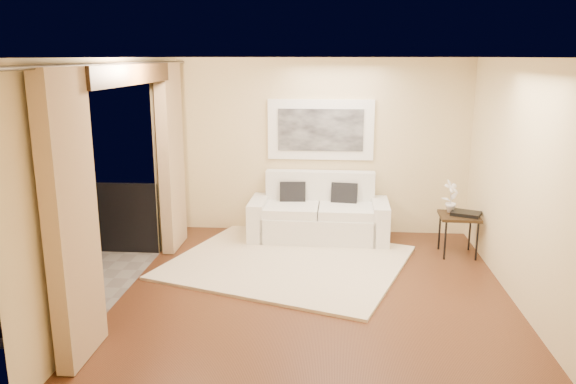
# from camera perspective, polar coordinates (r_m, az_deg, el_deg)

# --- Properties ---
(floor) EXTENTS (5.00, 5.00, 0.00)m
(floor) POSITION_cam_1_polar(r_m,az_deg,el_deg) (6.68, 2.84, -10.34)
(floor) COLOR #522C18
(floor) RESTS_ON ground
(room_shell) EXTENTS (5.00, 6.40, 5.00)m
(room_shell) POSITION_cam_1_polar(r_m,az_deg,el_deg) (6.53, -16.31, 11.40)
(room_shell) COLOR white
(room_shell) RESTS_ON ground
(balcony) EXTENTS (1.81, 2.60, 1.17)m
(balcony) POSITION_cam_1_polar(r_m,az_deg,el_deg) (7.47, -23.63, -7.42)
(balcony) COLOR #605B56
(balcony) RESTS_ON ground
(curtains) EXTENTS (0.16, 4.80, 2.64)m
(curtains) POSITION_cam_1_polar(r_m,az_deg,el_deg) (6.66, -15.48, 1.19)
(curtains) COLOR tan
(curtains) RESTS_ON ground
(artwork) EXTENTS (1.62, 0.07, 0.92)m
(artwork) POSITION_cam_1_polar(r_m,az_deg,el_deg) (8.64, 3.33, 6.33)
(artwork) COLOR white
(artwork) RESTS_ON room_shell
(rug) EXTENTS (3.59, 3.35, 0.04)m
(rug) POSITION_cam_1_polar(r_m,az_deg,el_deg) (7.61, -0.03, -7.12)
(rug) COLOR beige
(rug) RESTS_ON floor
(sofa) EXTENTS (2.08, 0.93, 0.99)m
(sofa) POSITION_cam_1_polar(r_m,az_deg,el_deg) (8.54, 3.16, -2.46)
(sofa) COLOR white
(sofa) RESTS_ON floor
(side_table) EXTENTS (0.55, 0.55, 0.58)m
(side_table) POSITION_cam_1_polar(r_m,az_deg,el_deg) (8.13, 16.98, -2.63)
(side_table) COLOR black
(side_table) RESTS_ON floor
(tray) EXTENTS (0.46, 0.41, 0.05)m
(tray) POSITION_cam_1_polar(r_m,az_deg,el_deg) (8.11, 17.63, -2.10)
(tray) COLOR black
(tray) RESTS_ON side_table
(orchid) EXTENTS (0.29, 0.28, 0.46)m
(orchid) POSITION_cam_1_polar(r_m,az_deg,el_deg) (8.15, 16.22, -0.43)
(orchid) COLOR white
(orchid) RESTS_ON side_table
(bistro_table) EXTENTS (0.68, 0.68, 0.75)m
(bistro_table) POSITION_cam_1_polar(r_m,az_deg,el_deg) (7.48, -25.77, -3.62)
(bistro_table) COLOR black
(bistro_table) RESTS_ON balcony
(balcony_chair_far) EXTENTS (0.47, 0.47, 0.95)m
(balcony_chair_far) POSITION_cam_1_polar(r_m,az_deg,el_deg) (7.38, -23.14, -4.58)
(balcony_chair_far) COLOR black
(balcony_chair_far) RESTS_ON balcony
(balcony_chair_near) EXTENTS (0.54, 0.54, 0.99)m
(balcony_chair_near) POSITION_cam_1_polar(r_m,az_deg,el_deg) (6.94, -25.87, -5.73)
(balcony_chair_near) COLOR black
(balcony_chair_near) RESTS_ON balcony
(ice_bucket) EXTENTS (0.18, 0.18, 0.20)m
(ice_bucket) POSITION_cam_1_polar(r_m,az_deg,el_deg) (7.58, -26.53, -2.07)
(ice_bucket) COLOR silver
(ice_bucket) RESTS_ON bistro_table
(candle) EXTENTS (0.06, 0.06, 0.07)m
(candle) POSITION_cam_1_polar(r_m,az_deg,el_deg) (7.53, -24.93, -2.50)
(candle) COLOR red
(candle) RESTS_ON bistro_table
(vase) EXTENTS (0.04, 0.04, 0.18)m
(vase) POSITION_cam_1_polar(r_m,az_deg,el_deg) (7.28, -26.62, -2.76)
(vase) COLOR silver
(vase) RESTS_ON bistro_table
(glass_a) EXTENTS (0.06, 0.06, 0.12)m
(glass_a) POSITION_cam_1_polar(r_m,az_deg,el_deg) (7.28, -25.51, -2.89)
(glass_a) COLOR white
(glass_a) RESTS_ON bistro_table
(glass_b) EXTENTS (0.06, 0.06, 0.12)m
(glass_b) POSITION_cam_1_polar(r_m,az_deg,el_deg) (7.36, -24.72, -2.64)
(glass_b) COLOR white
(glass_b) RESTS_ON bistro_table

